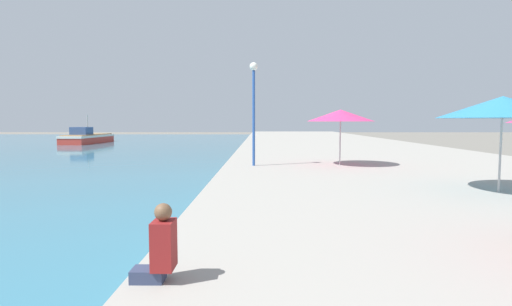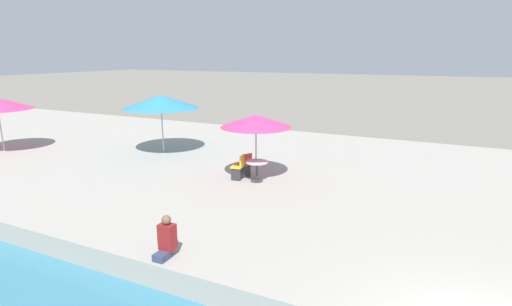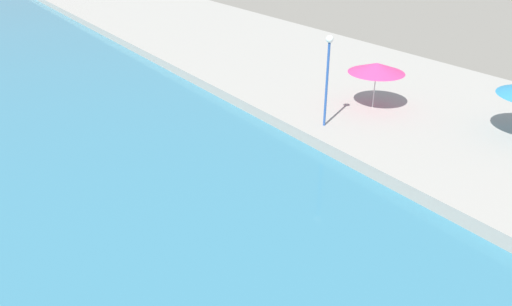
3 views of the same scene
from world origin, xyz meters
name	(u,v)px [view 1 (image 1 of 3)]	position (x,y,z in m)	size (l,w,h in m)	color
quay_promenade	(333,148)	(8.00, 37.00, 0.31)	(16.00, 90.00, 0.63)	#A39E93
fishing_boat_mid	(87,137)	(-18.98, 48.98, 0.71)	(2.91, 9.22, 3.37)	red
cafe_umbrella_white	(503,107)	(8.33, 12.99, 2.99)	(3.42, 3.42, 2.66)	#B7B7B7
cafe_umbrella_striped	(341,115)	(5.27, 19.96, 2.86)	(3.04, 3.04, 2.51)	#B7B7B7
person_at_quay	(160,247)	(0.46, 6.64, 1.05)	(0.53, 0.36, 0.97)	#333D5B
lamppost	(254,96)	(1.36, 19.60, 3.72)	(0.36, 0.36, 4.56)	#28519E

